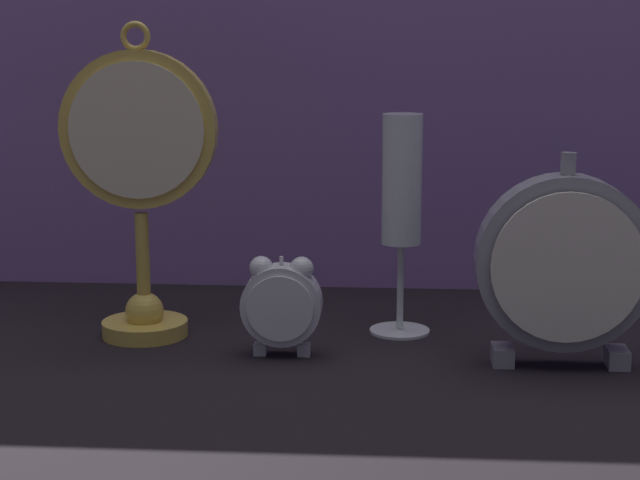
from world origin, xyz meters
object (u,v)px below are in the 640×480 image
at_px(pocket_watch_on_stand, 140,183).
at_px(champagne_flute, 402,198).
at_px(mantel_clock_silver, 564,264).
at_px(alarm_clock_twin_bell, 282,301).

height_order(pocket_watch_on_stand, champagne_flute, pocket_watch_on_stand).
bearing_deg(mantel_clock_silver, champagne_flute, 145.52).
bearing_deg(mantel_clock_silver, alarm_clock_twin_bell, 177.05).
xyz_separation_m(alarm_clock_twin_bell, mantel_clock_silver, (0.26, -0.01, 0.04)).
distance_m(pocket_watch_on_stand, mantel_clock_silver, 0.42).
distance_m(pocket_watch_on_stand, alarm_clock_twin_bell, 0.19).
xyz_separation_m(pocket_watch_on_stand, alarm_clock_twin_bell, (0.15, -0.06, -0.11)).
bearing_deg(alarm_clock_twin_bell, pocket_watch_on_stand, 159.00).
height_order(alarm_clock_twin_bell, mantel_clock_silver, mantel_clock_silver).
bearing_deg(pocket_watch_on_stand, alarm_clock_twin_bell, -21.00).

